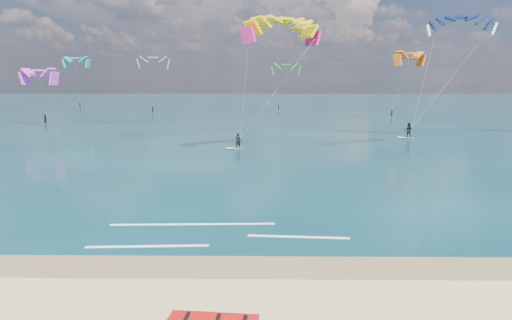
{
  "coord_description": "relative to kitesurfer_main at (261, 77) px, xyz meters",
  "views": [
    {
      "loc": [
        3.96,
        -14.03,
        7.35
      ],
      "look_at": [
        3.66,
        8.0,
        3.38
      ],
      "focal_mm": 32.0,
      "sensor_mm": 36.0,
      "label": 1
    }
  ],
  "objects": [
    {
      "name": "distant_kites",
      "position": [
        -12.91,
        46.14,
        -2.02
      ],
      "size": [
        75.47,
        41.15,
        11.97
      ],
      "color": "#F146DD",
      "rests_on": "ground"
    },
    {
      "name": "shoreline_foam",
      "position": [
        -2.47,
        -24.78,
        -7.43
      ],
      "size": [
        11.87,
        3.64,
        0.01
      ],
      "color": "white",
      "rests_on": "ground"
    },
    {
      "name": "kitesurfer_far",
      "position": [
        20.8,
        9.66,
        1.02
      ],
      "size": [
        10.96,
        4.87,
        15.68
      ],
      "rotation": [
        0.0,
        0.0,
        -0.23
      ],
      "color": "#CCDB20",
      "rests_on": "sea"
    },
    {
      "name": "wet_sand_strip",
      "position": [
        -3.81,
        -28.51,
        -7.47
      ],
      "size": [
        320.0,
        2.4,
        0.01
      ],
      "primitive_type": "cube",
      "color": "brown",
      "rests_on": "ground"
    },
    {
      "name": "kitesurfer_main",
      "position": [
        0.0,
        0.0,
        0.0
      ],
      "size": [
        11.18,
        7.01,
        14.35
      ],
      "rotation": [
        0.0,
        0.0,
        0.73
      ],
      "color": "yellow",
      "rests_on": "sea"
    },
    {
      "name": "ground",
      "position": [
        -3.81,
        8.49,
        -7.47
      ],
      "size": [
        320.0,
        320.0,
        0.0
      ],
      "primitive_type": "plane",
      "color": "tan",
      "rests_on": "ground"
    },
    {
      "name": "sea",
      "position": [
        -3.81,
        72.49,
        -7.45
      ],
      "size": [
        320.0,
        200.0,
        0.04
      ],
      "primitive_type": "cube",
      "color": "#092F32",
      "rests_on": "ground"
    }
  ]
}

